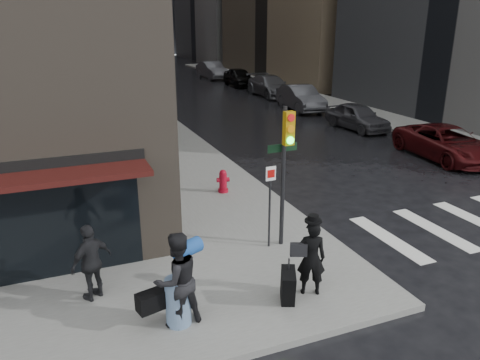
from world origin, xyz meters
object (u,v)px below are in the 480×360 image
object	(u,v)px
parked_car_0	(446,143)
parked_car_1	(357,116)
traffic_light	(284,159)
parked_car_2	(301,98)
parked_car_4	(239,77)
fire_hydrant	(223,182)
man_greycoat	(92,262)
man_jeans	(176,280)
parked_car_3	(270,86)
man_overcoat	(306,262)
parked_car_5	(212,70)

from	to	relation	value
parked_car_0	parked_car_1	bearing A→B (deg)	96.33
traffic_light	parked_car_2	bearing A→B (deg)	56.97
traffic_light	parked_car_0	distance (m)	11.55
traffic_light	parked_car_4	distance (m)	31.42
fire_hydrant	parked_car_0	bearing A→B (deg)	3.77
man_greycoat	parked_car_1	distance (m)	18.93
parked_car_0	parked_car_4	xyz separation A→B (m)	(0.38, 24.58, 0.10)
man_jeans	parked_car_3	bearing A→B (deg)	-133.43
parked_car_0	parked_car_1	world-z (taller)	parked_car_1
man_overcoat	man_greycoat	xyz separation A→B (m)	(-4.12, 1.55, 0.06)
fire_hydrant	parked_car_1	bearing A→B (deg)	33.82
man_greycoat	parked_car_5	size ratio (longest dim) A/B	0.33
man_overcoat	fire_hydrant	distance (m)	6.52
fire_hydrant	parked_car_5	world-z (taller)	parked_car_5
parked_car_3	parked_car_4	size ratio (longest dim) A/B	1.16
man_overcoat	fire_hydrant	bearing A→B (deg)	-71.22
fire_hydrant	parked_car_3	distance (m)	21.98
traffic_light	parked_car_5	world-z (taller)	traffic_light
man_jeans	parked_car_5	xyz separation A→B (m)	(13.51, 37.85, -0.27)
fire_hydrant	parked_car_3	bearing A→B (deg)	60.44
man_greycoat	parked_car_1	bearing A→B (deg)	-174.65
parked_car_5	parked_car_2	bearing A→B (deg)	-93.13
man_greycoat	fire_hydrant	xyz separation A→B (m)	(4.64, 4.94, -0.48)
man_overcoat	parked_car_0	distance (m)	13.02
man_overcoat	man_greycoat	distance (m)	4.41
fire_hydrant	parked_car_4	xyz separation A→B (m)	(10.72, 25.26, 0.29)
parked_car_1	parked_car_5	size ratio (longest dim) A/B	0.82
parked_car_4	man_jeans	bearing A→B (deg)	-111.07
traffic_light	parked_car_5	distance (m)	37.12
traffic_light	parked_car_3	bearing A→B (deg)	62.49
parked_car_3	parked_car_4	xyz separation A→B (m)	(-0.13, 6.14, 0.01)
parked_car_0	parked_car_5	world-z (taller)	parked_car_5
man_greycoat	man_overcoat	bearing A→B (deg)	126.30
man_jeans	man_greycoat	size ratio (longest dim) A/B	1.14
man_overcoat	parked_car_2	world-z (taller)	man_overcoat
man_jeans	parked_car_4	xyz separation A→B (m)	(13.97, 31.71, -0.31)
parked_car_1	parked_car_3	size ratio (longest dim) A/B	0.77
parked_car_4	parked_car_5	world-z (taller)	parked_car_5
man_greycoat	fire_hydrant	bearing A→B (deg)	-166.32
man_jeans	parked_car_1	distance (m)	18.90
traffic_light	parked_car_2	world-z (taller)	traffic_light
parked_car_0	parked_car_4	size ratio (longest dim) A/B	1.08
man_overcoat	man_jeans	world-z (taller)	man_jeans
man_overcoat	parked_car_1	bearing A→B (deg)	-105.45
parked_car_3	parked_car_4	bearing A→B (deg)	91.52
parked_car_2	man_jeans	bearing A→B (deg)	-119.00
man_jeans	traffic_light	distance (m)	4.20
man_greycoat	parked_car_3	bearing A→B (deg)	-155.84
parked_car_1	traffic_light	bearing A→B (deg)	-135.22
parked_car_3	parked_car_4	world-z (taller)	parked_car_4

